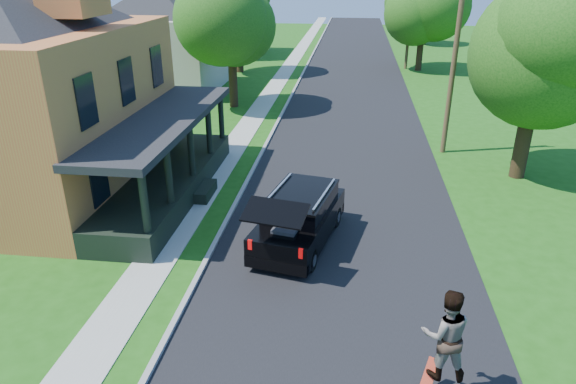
# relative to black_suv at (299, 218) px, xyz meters

# --- Properties ---
(ground) EXTENTS (140.00, 140.00, 0.00)m
(ground) POSITION_rel_black_suv_xyz_m (1.40, -2.92, -0.87)
(ground) COLOR #1B5010
(ground) RESTS_ON ground
(street) EXTENTS (8.00, 120.00, 0.02)m
(street) POSITION_rel_black_suv_xyz_m (1.40, 17.08, -0.87)
(street) COLOR black
(street) RESTS_ON ground
(curb) EXTENTS (0.15, 120.00, 0.12)m
(curb) POSITION_rel_black_suv_xyz_m (-2.65, 17.08, -0.87)
(curb) COLOR gray
(curb) RESTS_ON ground
(sidewalk) EXTENTS (1.30, 120.00, 0.03)m
(sidewalk) POSITION_rel_black_suv_xyz_m (-4.20, 17.08, -0.87)
(sidewalk) COLOR gray
(sidewalk) RESTS_ON ground
(front_walk) EXTENTS (6.50, 1.20, 0.03)m
(front_walk) POSITION_rel_black_suv_xyz_m (-8.10, 3.08, -0.87)
(front_walk) COLOR gray
(front_walk) RESTS_ON ground
(neighbor_house_mid) EXTENTS (12.78, 12.78, 8.30)m
(neighbor_house_mid) POSITION_rel_black_suv_xyz_m (-12.10, 21.08, 3.32)
(neighbor_house_mid) COLOR #BAB3A5
(neighbor_house_mid) RESTS_ON ground
(neighbor_house_far) EXTENTS (12.78, 12.78, 8.30)m
(neighbor_house_far) POSITION_rel_black_suv_xyz_m (-12.10, 37.08, 3.32)
(neighbor_house_far) COLOR #BAB3A5
(neighbor_house_far) RESTS_ON ground
(black_suv) EXTENTS (2.77, 5.16, 2.28)m
(black_suv) POSITION_rel_black_suv_xyz_m (0.00, 0.00, 0.00)
(black_suv) COLOR black
(black_suv) RESTS_ON ground
(skateboarder) EXTENTS (1.01, 0.80, 2.02)m
(skateboarder) POSITION_rel_black_suv_xyz_m (3.56, -5.92, 0.59)
(skateboarder) COLOR black
(skateboarder) RESTS_ON ground
(skateboard) EXTENTS (0.48, 0.52, 0.76)m
(skateboard) POSITION_rel_black_suv_xyz_m (3.33, -5.97, -0.55)
(skateboard) COLOR red
(skateboard) RESTS_ON ground
(tree_left_mid) EXTENTS (6.57, 6.34, 8.36)m
(tree_left_mid) POSITION_rel_black_suv_xyz_m (-5.97, 16.80, 4.61)
(tree_left_mid) COLOR black
(tree_left_mid) RESTS_ON ground
(tree_right_near) EXTENTS (6.76, 6.43, 8.85)m
(tree_right_near) POSITION_rel_black_suv_xyz_m (8.49, 6.79, 4.85)
(tree_right_near) COLOR black
(tree_right_near) RESTS_ON ground
(tree_right_mid) EXTENTS (5.78, 5.63, 8.18)m
(tree_right_mid) POSITION_rel_black_suv_xyz_m (6.86, 30.66, 4.32)
(tree_right_mid) COLOR black
(tree_right_mid) RESTS_ON ground
(utility_pole_near) EXTENTS (1.47, 0.26, 8.21)m
(utility_pole_near) POSITION_rel_black_suv_xyz_m (5.90, 9.55, 3.36)
(utility_pole_near) COLOR #473221
(utility_pole_near) RESTS_ON ground
(utility_pole_far) EXTENTS (1.54, 0.25, 9.90)m
(utility_pole_far) POSITION_rel_black_suv_xyz_m (5.90, 31.25, 4.22)
(utility_pole_far) COLOR #473221
(utility_pole_far) RESTS_ON ground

